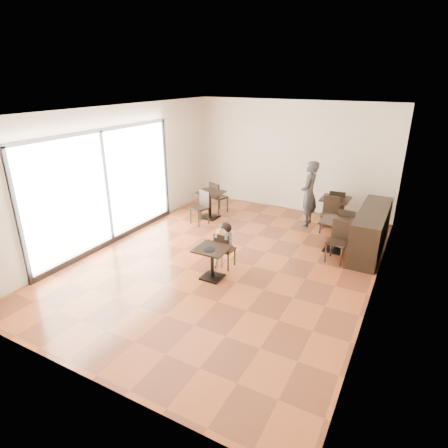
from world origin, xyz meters
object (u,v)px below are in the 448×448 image
Objects in this scene: cafe_table_mid at (336,235)px; chair_mid_b at (337,242)px; chair_back_a at (337,206)px; adult_patron at (309,194)px; chair_mid_a at (347,226)px; chair_left_a at (219,197)px; chair_left_b at (199,208)px; child at (225,245)px; child_chair at (225,250)px; cafe_table_left at (210,205)px; chair_back_b at (329,215)px; cafe_table_back at (334,212)px; child_table at (212,263)px.

cafe_table_mid is 0.58m from chair_mid_b.
chair_back_a is (-0.55, 2.43, 0.01)m from chair_mid_b.
adult_patron is at bearing 129.62° from chair_mid_b.
chair_left_a is (-3.82, 0.49, 0.01)m from chair_mid_a.
adult_patron is at bearing -155.22° from chair_left_a.
chair_left_b is (-3.82, 0.49, 0.01)m from chair_mid_b.
child_chair is at bearing 180.00° from child.
cafe_table_left is 0.56m from chair_left_b.
child is 3.01m from cafe_table_left.
chair_mid_b reaches higher than child_chair.
chair_back_a is 1.00× the size of chair_back_b.
adult_patron is 2.66m from chair_left_a.
child is at bearing -112.81° from cafe_table_back.
chair_mid_a is at bearing 56.16° from child_table.
chair_left_a is 0.99× the size of chair_back_a.
chair_left_b is at bearing 126.52° from child_table.
chair_mid_b is 0.97× the size of chair_back_b.
chair_back_b is at bearing 37.97° from chair_left_b.
child reaches higher than child_table.
child reaches higher than chair_left_a.
child_chair is (-0.00, 0.55, 0.07)m from child_table.
child_chair is at bearing -26.76° from chair_left_b.
cafe_table_left is 0.99× the size of cafe_table_back.
chair_left_b is at bearing 109.43° from chair_left_a.
child_chair is 1.05× the size of cafe_table_left.
child is at bearing -121.27° from chair_back_b.
child_table is 0.38× the size of adult_patron.
adult_patron reaches higher than child.
chair_back_a reaches higher than child_chair.
cafe_table_mid is 3.81m from chair_left_a.
chair_mid_b is (2.03, 1.37, -0.05)m from child.
cafe_table_left is at bearing 109.43° from chair_left_a.
child_chair is at bearing -19.19° from adult_patron.
chair_back_b reaches higher than cafe_table_left.
chair_left_b reaches higher than chair_mid_b.
cafe_table_left is at bearing 109.43° from chair_left_b.
cafe_table_back is (3.26, 1.09, 0.00)m from cafe_table_left.
cafe_table_back is 0.30m from chair_back_a.
child reaches higher than cafe_table_mid.
child is at bearing -134.28° from cafe_table_mid.
cafe_table_mid is at bearing 20.36° from chair_left_b.
child_table is 3.81m from chair_back_b.
cafe_table_mid reaches higher than child_table.
child_table is at bearing 66.50° from chair_back_a.
adult_patron is 1.74m from cafe_table_mid.
adult_patron is 2.24m from chair_mid_b.
child is 1.31× the size of cafe_table_back.
chair_left_a is at bearing 121.10° from child.
child_table is 0.72× the size of chair_back_b.
cafe_table_left is at bearing 171.16° from chair_mid_b.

